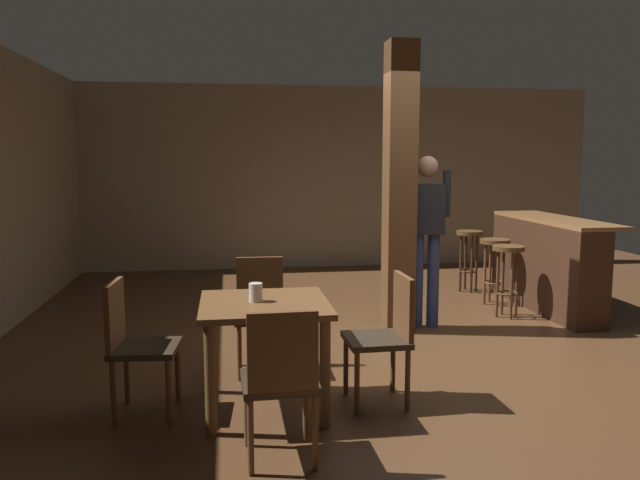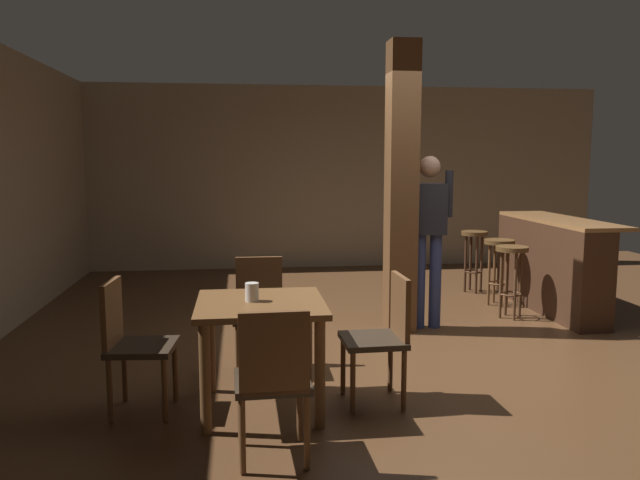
{
  "view_description": "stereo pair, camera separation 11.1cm",
  "coord_description": "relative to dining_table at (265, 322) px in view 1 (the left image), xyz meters",
  "views": [
    {
      "loc": [
        -1.79,
        -5.14,
        1.7
      ],
      "look_at": [
        -1.01,
        0.12,
        1.0
      ],
      "focal_mm": 35.0,
      "sensor_mm": 36.0,
      "label": 1
    },
    {
      "loc": [
        -1.68,
        -5.16,
        1.7
      ],
      "look_at": [
        -1.01,
        0.12,
        1.0
      ],
      "focal_mm": 35.0,
      "sensor_mm": 36.0,
      "label": 2
    }
  ],
  "objects": [
    {
      "name": "dining_table",
      "position": [
        0.0,
        0.0,
        0.0
      ],
      "size": [
        0.85,
        0.85,
        0.75
      ],
      "color": "brown",
      "rests_on": "ground_plane"
    },
    {
      "name": "chair_east",
      "position": [
        0.85,
        0.0,
        -0.1
      ],
      "size": [
        0.43,
        0.43,
        0.89
      ],
      "color": "#2D2319",
      "rests_on": "ground_plane"
    },
    {
      "name": "chair_north",
      "position": [
        0.02,
        0.82,
        -0.1
      ],
      "size": [
        0.43,
        0.43,
        0.89
      ],
      "color": "#2D2319",
      "rests_on": "ground_plane"
    },
    {
      "name": "wall_back",
      "position": [
        1.56,
        5.56,
        0.79
      ],
      "size": [
        8.0,
        0.1,
        2.8
      ],
      "primitive_type": "cube",
      "color": "gray",
      "rests_on": "ground_plane"
    },
    {
      "name": "standing_person",
      "position": [
        1.72,
        1.86,
        0.4
      ],
      "size": [
        0.47,
        0.25,
        1.72
      ],
      "color": "black",
      "rests_on": "ground_plane"
    },
    {
      "name": "pillar",
      "position": [
        1.43,
        1.8,
        0.79
      ],
      "size": [
        0.28,
        0.28,
        2.8
      ],
      "primitive_type": "cube",
      "color": "brown",
      "rests_on": "ground_plane"
    },
    {
      "name": "bar_stool_near",
      "position": [
        2.72,
        2.11,
        -0.03
      ],
      "size": [
        0.34,
        0.34,
        0.77
      ],
      "color": "#4C3319",
      "rests_on": "ground_plane"
    },
    {
      "name": "chair_south",
      "position": [
        0.04,
        -0.79,
        -0.1
      ],
      "size": [
        0.43,
        0.43,
        0.89
      ],
      "color": "#2D2319",
      "rests_on": "ground_plane"
    },
    {
      "name": "bar_stool_far",
      "position": [
        2.81,
        3.43,
        -0.03
      ],
      "size": [
        0.33,
        0.33,
        0.78
      ],
      "color": "#4C3319",
      "rests_on": "ground_plane"
    },
    {
      "name": "ground_plane",
      "position": [
        1.56,
        1.06,
        -0.61
      ],
      "size": [
        10.8,
        10.8,
        0.0
      ],
      "primitive_type": "plane",
      "color": "#4C301C"
    },
    {
      "name": "bar_stool_mid",
      "position": [
        2.83,
        2.7,
        -0.03
      ],
      "size": [
        0.34,
        0.34,
        0.77
      ],
      "color": "#4C3319",
      "rests_on": "ground_plane"
    },
    {
      "name": "napkin_cup",
      "position": [
        -0.06,
        0.01,
        0.2
      ],
      "size": [
        0.09,
        0.09,
        0.12
      ],
      "primitive_type": "cylinder",
      "color": "beige",
      "rests_on": "dining_table"
    },
    {
      "name": "bar_counter",
      "position": [
        3.3,
        2.39,
        -0.08
      ],
      "size": [
        0.56,
        1.97,
        1.03
      ],
      "color": "brown",
      "rests_on": "ground_plane"
    },
    {
      "name": "chair_west",
      "position": [
        -0.86,
        0.04,
        -0.1
      ],
      "size": [
        0.46,
        0.46,
        0.89
      ],
      "color": "#2D2319",
      "rests_on": "ground_plane"
    }
  ]
}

